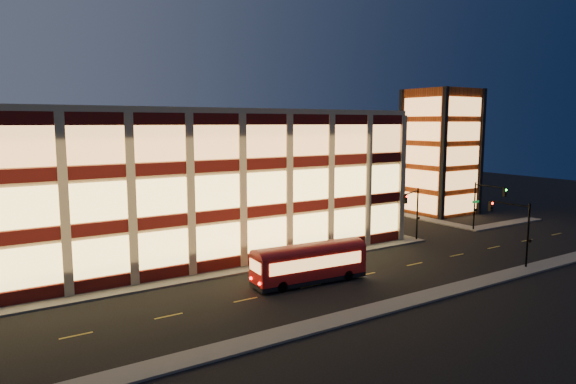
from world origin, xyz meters
TOP-DOWN VIEW (x-y plane):
  - ground at (0.00, 0.00)m, footprint 200.00×200.00m
  - sidewalk_office_south at (-3.00, 1.00)m, footprint 54.00×2.00m
  - sidewalk_office_east at (23.00, 17.00)m, footprint 2.00×30.00m
  - sidewalk_tower_south at (40.00, 1.00)m, footprint 14.00×2.00m
  - sidewalk_tower_west at (34.00, 17.00)m, footprint 2.00×30.00m
  - sidewalk_near at (0.00, -13.00)m, footprint 100.00×2.00m
  - office_building at (-2.91, 16.91)m, footprint 50.45×30.45m
  - stair_tower at (39.95, 11.95)m, footprint 8.60×8.60m
  - traffic_signal_far at (22.21, 0.24)m, footprint 3.79×1.87m
  - traffic_signal_right at (33.50, -0.62)m, footprint 1.20×4.37m
  - traffic_signal_near at (23.50, -11.03)m, footprint 0.32×4.45m
  - trolley_bus at (4.44, -5.16)m, footprint 9.98×3.20m

SIDE VIEW (x-z plane):
  - ground at x=0.00m, z-range 0.00..0.00m
  - sidewalk_office_south at x=-3.00m, z-range 0.00..0.15m
  - sidewalk_office_east at x=23.00m, z-range 0.00..0.15m
  - sidewalk_tower_south at x=40.00m, z-range 0.00..0.15m
  - sidewalk_tower_west at x=34.00m, z-range 0.00..0.15m
  - sidewalk_near at x=0.00m, z-range 0.00..0.15m
  - trolley_bus at x=4.44m, z-range 0.18..3.51m
  - traffic_signal_right at x=33.50m, z-range 1.10..7.10m
  - traffic_signal_far at x=22.21m, z-range 1.11..7.11m
  - traffic_signal_near at x=23.50m, z-range 1.13..7.13m
  - office_building at x=-2.91m, z-range 0.00..14.50m
  - stair_tower at x=39.95m, z-range -0.01..17.99m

